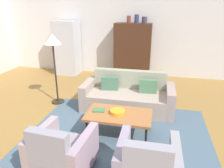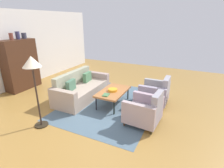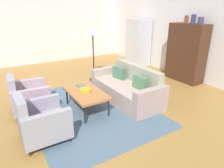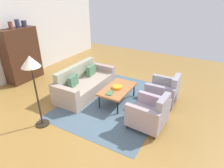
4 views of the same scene
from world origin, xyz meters
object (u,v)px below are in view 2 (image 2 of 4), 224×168
cabinet (20,65)px  floor_lamp (32,69)px  coffee_table (113,92)px  vase_round (18,35)px  vase_small (24,36)px  book_stack (106,95)px  couch (81,89)px  armchair_left (146,111)px  fruit_bowl (113,90)px  armchair_right (156,94)px  vase_tall (11,36)px

cabinet → floor_lamp: (-1.55, -2.51, 0.54)m
coffee_table → cabinet: cabinet is taller
vase_round → vase_small: size_ratio=1.31×
book_stack → vase_small: (0.50, 3.57, 1.44)m
coffee_table → cabinet: (-0.23, 3.61, 0.49)m
cabinet → vase_small: 1.06m
couch → cabinet: 2.51m
armchair_left → book_stack: bearing=83.7°
floor_lamp → fruit_bowl: bearing=-31.9°
book_stack → cabinet: cabinet is taller
couch → book_stack: 1.22m
armchair_right → cabinet: 4.88m
coffee_table → floor_lamp: bearing=148.4°
vase_small → vase_round: bearing=180.0°
coffee_table → vase_tall: bearing=96.1°
vase_tall → armchair_right: bearing=-78.3°
couch → fruit_bowl: 1.20m
vase_small → couch: bearing=-92.7°
coffee_table → fruit_bowl: fruit_bowl is taller
armchair_left → book_stack: size_ratio=3.70×
armchair_left → fruit_bowl: bearing=67.4°
coffee_table → vase_small: vase_small is taller
book_stack → couch: bearing=71.4°
armchair_right → fruit_bowl: 1.33m
floor_lamp → armchair_left: bearing=-62.4°
armchair_right → book_stack: armchair_right is taller
fruit_bowl → book_stack: 0.37m
book_stack → vase_round: size_ratio=0.90×
armchair_right → cabinet: cabinet is taller
armchair_right → cabinet: size_ratio=0.49×
coffee_table → fruit_bowl: (-0.02, 0.00, 0.07)m
book_stack → cabinet: bearing=87.6°
couch → vase_small: vase_small is taller
cabinet → coffee_table: bearing=-86.3°
fruit_bowl → cabinet: 3.64m
armchair_left → fruit_bowl: 1.31m
fruit_bowl → floor_lamp: 2.29m
book_stack → vase_tall: vase_tall is taller
armchair_right → vase_tall: (-0.98, 4.77, 1.57)m
coffee_table → armchair_right: (0.60, -1.17, -0.07)m
armchair_right → vase_round: 5.08m
book_stack → fruit_bowl: bearing=-6.0°
vase_small → coffee_table: bearing=-91.8°
couch → floor_lamp: (-1.79, -0.09, 1.16)m
book_stack → vase_small: 3.88m
book_stack → cabinet: 3.60m
book_stack → floor_lamp: (-1.40, 1.06, 0.98)m
vase_tall → couch: bearing=-81.0°
armchair_left → cabinet: cabinet is taller
book_stack → vase_small: vase_small is taller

